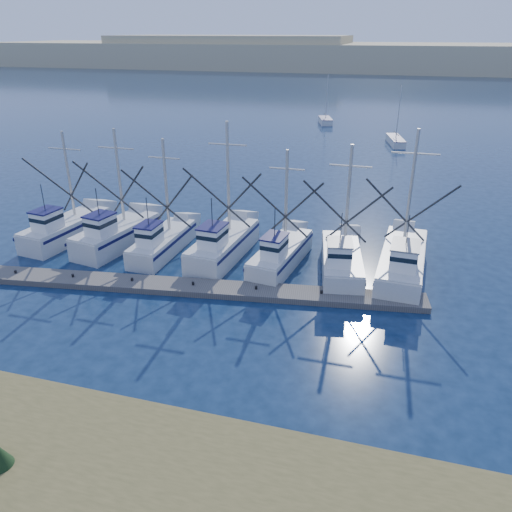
# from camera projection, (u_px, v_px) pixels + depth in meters

# --- Properties ---
(ground) EXTENTS (500.00, 500.00, 0.00)m
(ground) POSITION_uv_depth(u_px,v_px,m) (267.00, 374.00, 23.75)
(ground) COLOR #0B1C34
(ground) RESTS_ON ground
(floating_dock) EXTENTS (28.65, 5.84, 0.38)m
(floating_dock) POSITION_uv_depth(u_px,v_px,m) (193.00, 288.00, 31.37)
(floating_dock) COLOR #59544F
(floating_dock) RESTS_ON ground
(dune_ridge) EXTENTS (360.00, 60.00, 10.00)m
(dune_ridge) POSITION_uv_depth(u_px,v_px,m) (396.00, 57.00, 205.64)
(dune_ridge) COLOR tan
(dune_ridge) RESTS_ON ground
(trawler_fleet) EXTENTS (28.56, 9.53, 9.42)m
(trawler_fleet) POSITION_uv_depth(u_px,v_px,m) (228.00, 247.00, 35.25)
(trawler_fleet) COLOR silver
(trawler_fleet) RESTS_ON ground
(sailboat_near) EXTENTS (3.03, 6.96, 8.10)m
(sailboat_near) POSITION_uv_depth(u_px,v_px,m) (395.00, 141.00, 71.51)
(sailboat_near) COLOR silver
(sailboat_near) RESTS_ON ground
(sailboat_far) EXTENTS (3.32, 5.68, 8.10)m
(sailboat_far) POSITION_uv_depth(u_px,v_px,m) (325.00, 121.00, 87.39)
(sailboat_far) COLOR silver
(sailboat_far) RESTS_ON ground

